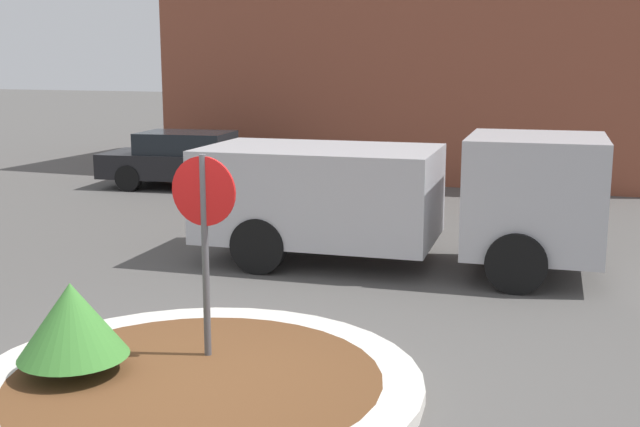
{
  "coord_description": "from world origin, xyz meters",
  "views": [
    {
      "loc": [
        3.52,
        -6.21,
        3.04
      ],
      "look_at": [
        0.2,
        2.83,
        1.18
      ],
      "focal_mm": 45.0,
      "sensor_mm": 36.0,
      "label": 1
    }
  ],
  "objects": [
    {
      "name": "ground_plane",
      "position": [
        0.0,
        0.0,
        0.0
      ],
      "size": [
        120.0,
        120.0,
        0.0
      ],
      "primitive_type": "plane",
      "color": "#514F4C"
    },
    {
      "name": "traffic_island",
      "position": [
        0.0,
        0.0,
        0.06
      ],
      "size": [
        4.27,
        4.27,
        0.13
      ],
      "color": "beige",
      "rests_on": "ground_plane"
    },
    {
      "name": "stop_sign",
      "position": [
        -0.16,
        0.55,
        1.48
      ],
      "size": [
        0.68,
        0.07,
        2.15
      ],
      "color": "#4C4C51",
      "rests_on": "ground_plane"
    },
    {
      "name": "island_shrub",
      "position": [
        -1.12,
        -0.3,
        0.65
      ],
      "size": [
        1.03,
        1.03,
        0.88
      ],
      "color": "brown",
      "rests_on": "traffic_island"
    },
    {
      "name": "utility_truck",
      "position": [
        0.57,
        5.11,
        1.08
      ],
      "size": [
        5.94,
        2.52,
        1.99
      ],
      "rotation": [
        0.0,
        0.0,
        0.07
      ],
      "color": "#B2B2B7",
      "rests_on": "ground_plane"
    },
    {
      "name": "storefront_building",
      "position": [
        -1.57,
        15.79,
        3.73
      ],
      "size": [
        12.86,
        6.07,
        7.45
      ],
      "color": "brown",
      "rests_on": "ground_plane"
    },
    {
      "name": "parked_sedan_black",
      "position": [
        -5.87,
        10.56,
        0.68
      ],
      "size": [
        4.6,
        2.27,
        1.34
      ],
      "rotation": [
        0.0,
        0.0,
        0.13
      ],
      "color": "black",
      "rests_on": "ground_plane"
    }
  ]
}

